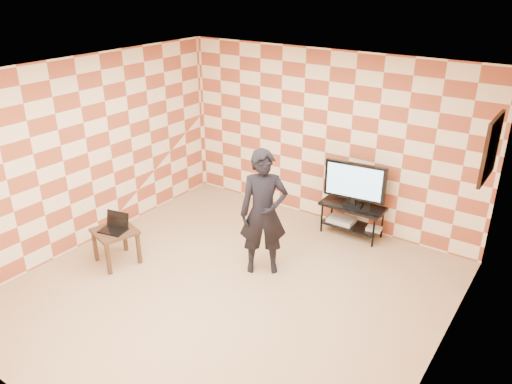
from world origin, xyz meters
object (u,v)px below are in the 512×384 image
at_px(tv, 355,182).
at_px(person, 264,213).
at_px(tv_stand, 352,213).
at_px(side_table, 115,236).

distance_m(tv, person, 1.67).
bearing_deg(tv_stand, side_table, -132.38).
bearing_deg(tv, tv_stand, 82.81).
height_order(tv_stand, tv, tv).
bearing_deg(side_table, tv, 47.59).
relative_size(tv, person, 0.54).
height_order(tv, side_table, tv).
bearing_deg(tv_stand, person, -109.84).
bearing_deg(person, tv, 34.37).
height_order(side_table, person, person).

